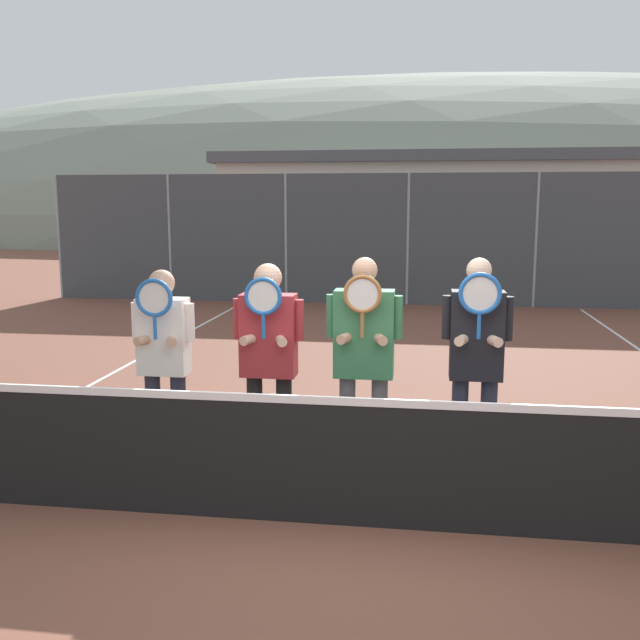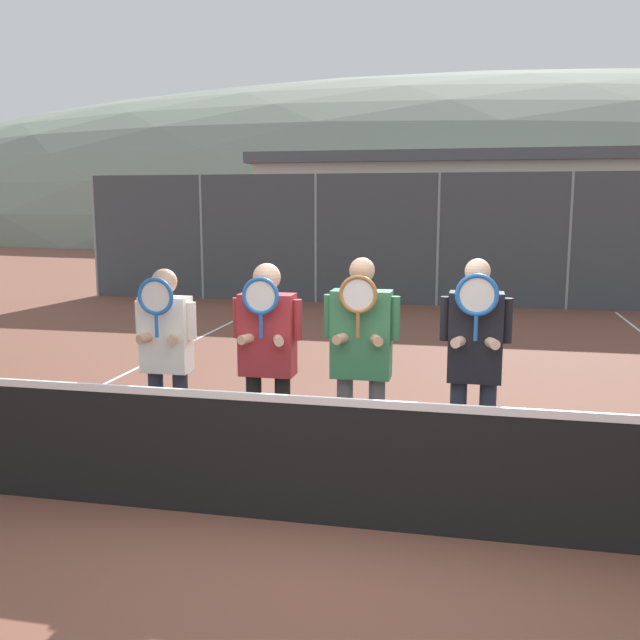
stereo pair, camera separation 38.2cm
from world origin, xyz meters
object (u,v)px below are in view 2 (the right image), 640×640
at_px(player_rightmost, 475,357).
at_px(car_far_left, 308,254).
at_px(player_leftmost, 166,349).
at_px(player_center_right, 361,353).
at_px(car_left_of_center, 490,256).
at_px(player_center_left, 267,350).

bearing_deg(player_rightmost, car_far_left, 108.29).
xyz_separation_m(player_leftmost, player_center_right, (1.70, -0.10, 0.07)).
bearing_deg(car_left_of_center, player_center_right, -95.37).
relative_size(player_center_right, car_left_of_center, 0.44).
relative_size(player_center_left, player_center_right, 0.97).
bearing_deg(player_center_right, player_center_left, 177.55).
distance_m(player_center_right, car_far_left, 14.00).
bearing_deg(player_center_left, car_far_left, 101.71).
height_order(player_leftmost, car_far_left, car_far_left).
height_order(player_rightmost, car_left_of_center, player_rightmost).
height_order(player_leftmost, car_left_of_center, car_left_of_center).
bearing_deg(car_far_left, car_left_of_center, -0.05).
distance_m(player_center_left, player_rightmost, 1.66).
bearing_deg(car_left_of_center, player_leftmost, -102.47).
height_order(player_center_left, car_far_left, player_center_left).
distance_m(player_rightmost, car_left_of_center, 13.48).
bearing_deg(player_center_right, car_far_left, 104.81).
distance_m(player_center_left, player_center_right, 0.78).
xyz_separation_m(player_leftmost, player_center_left, (0.92, -0.07, 0.05)).
height_order(player_center_left, car_left_of_center, car_left_of_center).
height_order(player_center_right, car_left_of_center, player_center_right).
xyz_separation_m(player_rightmost, car_left_of_center, (0.40, 13.47, -0.16)).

